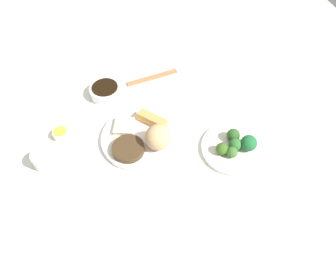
{
  "coord_description": "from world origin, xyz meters",
  "views": [
    {
      "loc": [
        -0.68,
        0.11,
        0.89
      ],
      "look_at": [
        -0.05,
        -0.08,
        0.06
      ],
      "focal_mm": 35.23,
      "sensor_mm": 36.0,
      "label": 1
    }
  ],
  "objects_px": {
    "broccoli_plate": "(233,149)",
    "sauce_ramekin_hot_mustard": "(61,134)",
    "soy_sauce_bowl": "(106,91)",
    "chopsticks_pair": "(152,78)",
    "main_plate": "(141,138)",
    "teacup": "(43,160)"
  },
  "relations": [
    {
      "from": "main_plate",
      "to": "teacup",
      "type": "height_order",
      "value": "teacup"
    },
    {
      "from": "sauce_ramekin_hot_mustard",
      "to": "teacup",
      "type": "xyz_separation_m",
      "value": [
        -0.1,
        0.06,
        0.01
      ]
    },
    {
      "from": "sauce_ramekin_hot_mustard",
      "to": "chopsticks_pair",
      "type": "distance_m",
      "value": 0.41
    },
    {
      "from": "broccoli_plate",
      "to": "chopsticks_pair",
      "type": "relative_size",
      "value": 1.01
    },
    {
      "from": "broccoli_plate",
      "to": "soy_sauce_bowl",
      "type": "xyz_separation_m",
      "value": [
        0.37,
        0.35,
        0.01
      ]
    },
    {
      "from": "soy_sauce_bowl",
      "to": "main_plate",
      "type": "bearing_deg",
      "value": -162.78
    },
    {
      "from": "main_plate",
      "to": "broccoli_plate",
      "type": "distance_m",
      "value": 0.3
    },
    {
      "from": "broccoli_plate",
      "to": "sauce_ramekin_hot_mustard",
      "type": "height_order",
      "value": "sauce_ramekin_hot_mustard"
    },
    {
      "from": "broccoli_plate",
      "to": "teacup",
      "type": "height_order",
      "value": "teacup"
    },
    {
      "from": "sauce_ramekin_hot_mustard",
      "to": "teacup",
      "type": "height_order",
      "value": "teacup"
    },
    {
      "from": "soy_sauce_bowl",
      "to": "broccoli_plate",
      "type": "bearing_deg",
      "value": -136.54
    },
    {
      "from": "main_plate",
      "to": "teacup",
      "type": "xyz_separation_m",
      "value": [
        -0.01,
        0.31,
        0.02
      ]
    },
    {
      "from": "soy_sauce_bowl",
      "to": "chopsticks_pair",
      "type": "height_order",
      "value": "soy_sauce_bowl"
    },
    {
      "from": "broccoli_plate",
      "to": "soy_sauce_bowl",
      "type": "relative_size",
      "value": 1.8
    },
    {
      "from": "broccoli_plate",
      "to": "main_plate",
      "type": "bearing_deg",
      "value": 64.85
    },
    {
      "from": "soy_sauce_bowl",
      "to": "sauce_ramekin_hot_mustard",
      "type": "relative_size",
      "value": 2.19
    },
    {
      "from": "soy_sauce_bowl",
      "to": "teacup",
      "type": "relative_size",
      "value": 1.84
    },
    {
      "from": "broccoli_plate",
      "to": "sauce_ramekin_hot_mustard",
      "type": "xyz_separation_m",
      "value": [
        0.22,
        0.53,
        0.01
      ]
    },
    {
      "from": "broccoli_plate",
      "to": "soy_sauce_bowl",
      "type": "bearing_deg",
      "value": 43.46
    },
    {
      "from": "main_plate",
      "to": "teacup",
      "type": "relative_size",
      "value": 4.21
    },
    {
      "from": "main_plate",
      "to": "soy_sauce_bowl",
      "type": "height_order",
      "value": "soy_sauce_bowl"
    },
    {
      "from": "soy_sauce_bowl",
      "to": "chopsticks_pair",
      "type": "relative_size",
      "value": 0.56
    }
  ]
}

